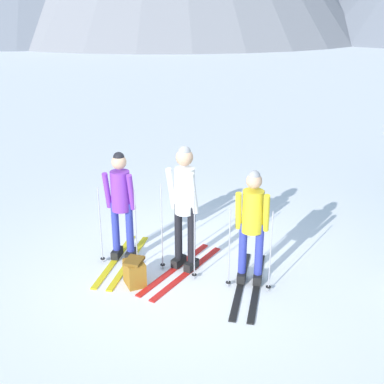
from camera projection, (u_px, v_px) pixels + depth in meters
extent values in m
plane|color=white|center=(179.00, 265.00, 7.18)|extent=(400.00, 400.00, 0.00)
cube|color=yellow|center=(129.00, 262.00, 7.26)|extent=(0.21, 1.67, 0.02)
cube|color=yellow|center=(115.00, 260.00, 7.30)|extent=(0.21, 1.67, 0.02)
cube|color=black|center=(131.00, 254.00, 7.33)|extent=(0.13, 0.27, 0.12)
cylinder|color=#2D389E|center=(130.00, 228.00, 7.17)|extent=(0.11, 0.11, 0.79)
cube|color=black|center=(117.00, 253.00, 7.37)|extent=(0.13, 0.27, 0.12)
cylinder|color=#2D389E|center=(115.00, 227.00, 7.21)|extent=(0.11, 0.11, 0.79)
cylinder|color=purple|center=(121.00, 191.00, 6.99)|extent=(0.28, 0.28, 0.59)
sphere|color=tan|center=(119.00, 162.00, 6.84)|extent=(0.21, 0.21, 0.21)
sphere|color=black|center=(119.00, 158.00, 6.82)|extent=(0.16, 0.16, 0.16)
cylinder|color=purple|center=(131.00, 192.00, 6.90)|extent=(0.09, 0.20, 0.56)
cylinder|color=purple|center=(107.00, 190.00, 6.97)|extent=(0.09, 0.20, 0.56)
cylinder|color=#A5A5AD|center=(136.00, 229.00, 6.95)|extent=(0.02, 0.02, 1.19)
cylinder|color=black|center=(137.00, 262.00, 7.14)|extent=(0.07, 0.07, 0.01)
cylinder|color=#A5A5AD|center=(100.00, 226.00, 7.05)|extent=(0.02, 0.02, 1.19)
cylinder|color=black|center=(103.00, 259.00, 7.24)|extent=(0.07, 0.07, 0.01)
cube|color=red|center=(188.00, 272.00, 6.96)|extent=(0.56, 1.71, 0.02)
cube|color=red|center=(175.00, 268.00, 7.07)|extent=(0.56, 1.71, 0.02)
cube|color=black|center=(191.00, 265.00, 7.02)|extent=(0.18, 0.28, 0.12)
cylinder|color=black|center=(191.00, 235.00, 6.85)|extent=(0.11, 0.11, 0.87)
cube|color=black|center=(179.00, 261.00, 7.12)|extent=(0.18, 0.28, 0.12)
cylinder|color=black|center=(178.00, 232.00, 6.96)|extent=(0.11, 0.11, 0.87)
cylinder|color=white|center=(185.00, 191.00, 6.68)|extent=(0.28, 0.28, 0.65)
sphere|color=tan|center=(184.00, 157.00, 6.51)|extent=(0.24, 0.24, 0.24)
sphere|color=gray|center=(184.00, 152.00, 6.48)|extent=(0.18, 0.18, 0.18)
cylinder|color=white|center=(193.00, 194.00, 6.53)|extent=(0.13, 0.22, 0.62)
cylinder|color=white|center=(171.00, 189.00, 6.71)|extent=(0.13, 0.22, 0.62)
cylinder|color=#A5A5AD|center=(194.00, 236.00, 6.59)|extent=(0.02, 0.02, 1.31)
cylinder|color=black|center=(194.00, 275.00, 6.80)|extent=(0.07, 0.07, 0.01)
cylinder|color=#A5A5AD|center=(162.00, 227.00, 6.86)|extent=(0.02, 0.02, 1.31)
cylinder|color=black|center=(163.00, 265.00, 7.07)|extent=(0.07, 0.07, 0.01)
cube|color=black|center=(257.00, 286.00, 6.63)|extent=(0.21, 1.76, 0.02)
cube|color=black|center=(241.00, 284.00, 6.67)|extent=(0.21, 1.76, 0.02)
cube|color=black|center=(258.00, 277.00, 6.69)|extent=(0.13, 0.27, 0.12)
cylinder|color=#2D389E|center=(259.00, 250.00, 6.54)|extent=(0.11, 0.11, 0.77)
cube|color=black|center=(242.00, 276.00, 6.74)|extent=(0.13, 0.27, 0.12)
cylinder|color=#2D389E|center=(243.00, 248.00, 6.59)|extent=(0.11, 0.11, 0.77)
cylinder|color=yellow|center=(253.00, 211.00, 6.37)|extent=(0.28, 0.28, 0.58)
sphere|color=tan|center=(254.00, 181.00, 6.22)|extent=(0.21, 0.21, 0.21)
sphere|color=gray|center=(254.00, 176.00, 6.20)|extent=(0.16, 0.16, 0.16)
cylinder|color=yellow|center=(266.00, 213.00, 6.28)|extent=(0.09, 0.20, 0.55)
cylinder|color=yellow|center=(238.00, 211.00, 6.35)|extent=(0.09, 0.20, 0.55)
cylinder|color=#A5A5AD|center=(271.00, 252.00, 6.32)|extent=(0.02, 0.02, 1.15)
cylinder|color=black|center=(268.00, 287.00, 6.50)|extent=(0.07, 0.07, 0.01)
cylinder|color=#A5A5AD|center=(229.00, 248.00, 6.43)|extent=(0.02, 0.02, 1.15)
cylinder|color=black|center=(228.00, 282.00, 6.61)|extent=(0.07, 0.07, 0.01)
cube|color=black|center=(254.00, 205.00, 6.52)|extent=(0.27, 0.18, 0.36)
cube|color=#99661E|center=(135.00, 273.00, 6.62)|extent=(0.39, 0.40, 0.34)
cube|color=brown|center=(134.00, 261.00, 6.56)|extent=(0.22, 0.28, 0.04)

